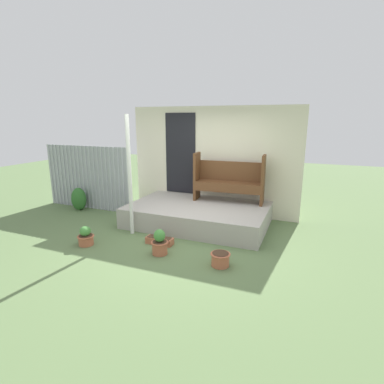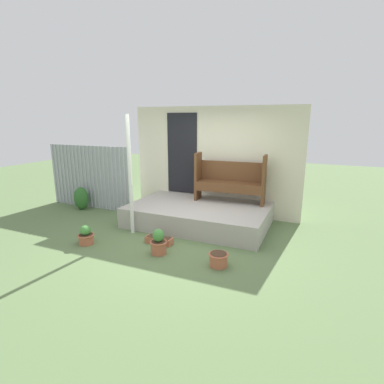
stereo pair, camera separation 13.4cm
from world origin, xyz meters
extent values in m
plane|color=#5B7547|center=(0.00, 0.00, 0.00)|extent=(24.00, 24.00, 0.00)
cube|color=#A8A399|center=(-0.06, 0.93, 0.22)|extent=(3.02, 1.86, 0.44)
cube|color=beige|center=(-0.06, 1.89, 1.30)|extent=(4.22, 0.06, 2.60)
cube|color=black|center=(-0.89, 1.85, 1.45)|extent=(0.80, 0.02, 2.00)
cube|color=#9EA3A8|center=(-3.17, 1.04, 0.82)|extent=(2.58, 0.02, 1.64)
cylinder|color=#AAB0B5|center=(-4.40, 1.02, 0.82)|extent=(0.04, 0.04, 1.64)
cylinder|color=#AAB0B5|center=(-4.28, 1.02, 0.82)|extent=(0.04, 0.04, 1.64)
cylinder|color=#AAB0B5|center=(-4.16, 1.02, 0.82)|extent=(0.04, 0.04, 1.64)
cylinder|color=#AAB0B5|center=(-4.03, 1.02, 0.82)|extent=(0.04, 0.04, 1.64)
cylinder|color=#AAB0B5|center=(-3.91, 1.02, 0.82)|extent=(0.04, 0.04, 1.64)
cylinder|color=#AAB0B5|center=(-3.79, 1.02, 0.82)|extent=(0.04, 0.04, 1.64)
cylinder|color=#AAB0B5|center=(-3.66, 1.02, 0.82)|extent=(0.04, 0.04, 1.64)
cylinder|color=#AAB0B5|center=(-3.54, 1.02, 0.82)|extent=(0.04, 0.04, 1.64)
cylinder|color=#AAB0B5|center=(-3.42, 1.02, 0.82)|extent=(0.04, 0.04, 1.64)
cylinder|color=#AAB0B5|center=(-3.29, 1.02, 0.82)|extent=(0.04, 0.04, 1.64)
cylinder|color=#AAB0B5|center=(-3.17, 1.02, 0.82)|extent=(0.04, 0.04, 1.64)
cylinder|color=#AAB0B5|center=(-3.05, 1.02, 0.82)|extent=(0.04, 0.04, 1.64)
cylinder|color=#AAB0B5|center=(-2.92, 1.02, 0.82)|extent=(0.04, 0.04, 1.64)
cylinder|color=#AAB0B5|center=(-2.80, 1.02, 0.82)|extent=(0.04, 0.04, 1.64)
cylinder|color=#AAB0B5|center=(-2.68, 1.02, 0.82)|extent=(0.04, 0.04, 1.64)
cylinder|color=#AAB0B5|center=(-2.56, 1.02, 0.82)|extent=(0.04, 0.04, 1.64)
cylinder|color=#AAB0B5|center=(-2.43, 1.02, 0.82)|extent=(0.04, 0.04, 1.64)
cylinder|color=#AAB0B5|center=(-2.31, 1.02, 0.82)|extent=(0.04, 0.04, 1.64)
cylinder|color=#AAB0B5|center=(-2.19, 1.02, 0.82)|extent=(0.04, 0.04, 1.64)
cylinder|color=#AAB0B5|center=(-2.06, 1.02, 0.82)|extent=(0.04, 0.04, 1.64)
cylinder|color=#AAB0B5|center=(-1.94, 1.02, 0.82)|extent=(0.04, 0.04, 1.64)
cylinder|color=white|center=(-1.12, -0.10, 1.20)|extent=(0.08, 0.08, 2.39)
cube|color=brown|center=(-0.29, 1.44, 0.99)|extent=(0.08, 0.40, 1.11)
cube|color=brown|center=(1.23, 1.53, 0.99)|extent=(0.08, 0.40, 1.11)
cube|color=brown|center=(0.47, 1.49, 0.88)|extent=(1.49, 0.49, 0.04)
cube|color=brown|center=(0.48, 1.30, 0.77)|extent=(1.47, 0.12, 0.17)
cube|color=brown|center=(0.46, 1.67, 1.12)|extent=(1.47, 0.13, 0.45)
cylinder|color=#B26042|center=(-1.60, -0.92, 0.09)|extent=(0.27, 0.27, 0.18)
torus|color=#B26042|center=(-1.60, -0.92, 0.17)|extent=(0.31, 0.31, 0.02)
cylinder|color=#422D1E|center=(-1.60, -0.92, 0.19)|extent=(0.25, 0.25, 0.01)
ellipsoid|color=#478C3D|center=(-1.60, -0.92, 0.27)|extent=(0.20, 0.20, 0.18)
cylinder|color=#B26042|center=(-0.13, -0.75, 0.11)|extent=(0.27, 0.27, 0.23)
torus|color=#B26042|center=(-0.13, -0.75, 0.22)|extent=(0.31, 0.31, 0.02)
cylinder|color=#422D1E|center=(-0.13, -0.75, 0.23)|extent=(0.25, 0.25, 0.01)
ellipsoid|color=#478C3D|center=(-0.13, -0.75, 0.34)|extent=(0.20, 0.20, 0.23)
cylinder|color=#B26042|center=(0.97, -0.77, 0.11)|extent=(0.29, 0.29, 0.21)
torus|color=#B26042|center=(0.97, -0.77, 0.20)|extent=(0.33, 0.33, 0.02)
cylinder|color=#422D1E|center=(0.97, -0.77, 0.22)|extent=(0.26, 0.26, 0.01)
cube|color=#B76647|center=(-0.34, -0.37, 0.06)|extent=(0.52, 0.19, 0.13)
cube|color=#422D1E|center=(-0.34, -0.37, 0.13)|extent=(0.46, 0.16, 0.01)
ellipsoid|color=#2D6628|center=(-3.29, 0.78, 0.29)|extent=(0.39, 0.35, 0.59)
camera|label=1|loc=(2.20, -5.03, 2.30)|focal=28.00mm
camera|label=2|loc=(2.32, -4.98, 2.30)|focal=28.00mm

